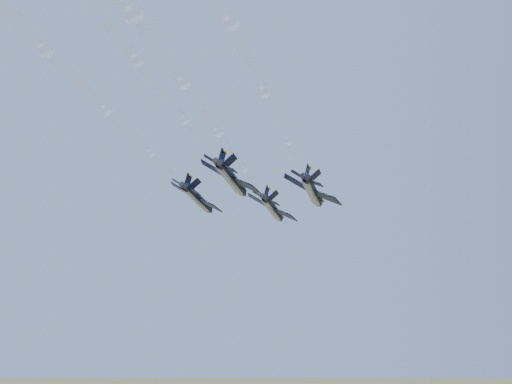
{
  "coord_description": "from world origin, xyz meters",
  "views": [
    {
      "loc": [
        3.7,
        -107.0,
        75.96
      ],
      "look_at": [
        -1.46,
        5.94,
        103.97
      ],
      "focal_mm": 40.0,
      "sensor_mm": 36.0,
      "label": 1
    }
  ],
  "objects_px": {
    "jet_lead": "(273,209)",
    "jet_left": "(198,199)",
    "jet_right": "(313,192)",
    "jet_slot": "(232,179)"
  },
  "relations": [
    {
      "from": "jet_lead",
      "to": "jet_right",
      "type": "relative_size",
      "value": 1.0
    },
    {
      "from": "jet_lead",
      "to": "jet_right",
      "type": "distance_m",
      "value": 17.59
    },
    {
      "from": "jet_lead",
      "to": "jet_slot",
      "type": "height_order",
      "value": "same"
    },
    {
      "from": "jet_left",
      "to": "jet_right",
      "type": "bearing_deg",
      "value": 2.67
    },
    {
      "from": "jet_right",
      "to": "jet_slot",
      "type": "xyz_separation_m",
      "value": [
        -15.06,
        -10.09,
        0.0
      ]
    },
    {
      "from": "jet_left",
      "to": "jet_slot",
      "type": "relative_size",
      "value": 1.0
    },
    {
      "from": "jet_lead",
      "to": "jet_left",
      "type": "height_order",
      "value": "same"
    },
    {
      "from": "jet_lead",
      "to": "jet_left",
      "type": "distance_m",
      "value": 18.56
    },
    {
      "from": "jet_lead",
      "to": "jet_left",
      "type": "xyz_separation_m",
      "value": [
        -15.35,
        -10.43,
        0.0
      ]
    },
    {
      "from": "jet_lead",
      "to": "jet_left",
      "type": "bearing_deg",
      "value": -130.64
    }
  ]
}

